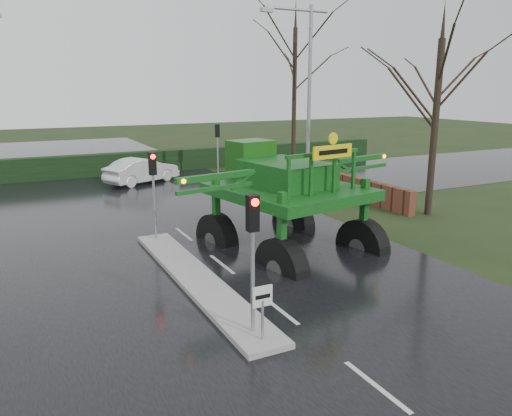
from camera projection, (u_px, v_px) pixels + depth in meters
name	position (u px, v px, depth m)	size (l,w,h in m)	color
ground	(279.00, 310.00, 13.56)	(140.00, 140.00, 0.00)	black
road_main	(169.00, 223.00, 22.23)	(14.00, 80.00, 0.02)	black
road_cross	(137.00, 197.00, 27.44)	(80.00, 12.00, 0.02)	black
median_island	(196.00, 279.00, 15.57)	(1.20, 10.00, 0.16)	gray
hedge_row	(108.00, 164.00, 34.21)	(44.00, 0.90, 1.50)	black
brick_wall	(300.00, 172.00, 31.89)	(0.40, 20.00, 1.20)	#592D1E
keep_left_sign	(262.00, 304.00, 11.44)	(0.50, 0.07, 1.35)	gray
traffic_signal_near	(253.00, 235.00, 11.50)	(0.26, 0.33, 3.52)	gray
traffic_signal_mid	(153.00, 177.00, 18.88)	(0.26, 0.33, 3.52)	gray
traffic_signal_far	(217.00, 138.00, 33.15)	(0.26, 0.33, 3.52)	gray
street_light_right	(304.00, 86.00, 26.14)	(3.85, 0.30, 10.00)	gray
tree_right_near	(437.00, 103.00, 22.57)	(5.60, 5.60, 9.64)	black
tree_right_far	(295.00, 79.00, 35.94)	(7.00, 7.00, 12.05)	black
crop_sprayer	(277.00, 191.00, 16.12)	(9.82, 6.89, 5.55)	black
white_sedan	(143.00, 183.00, 31.53)	(1.69, 4.84, 1.59)	silver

